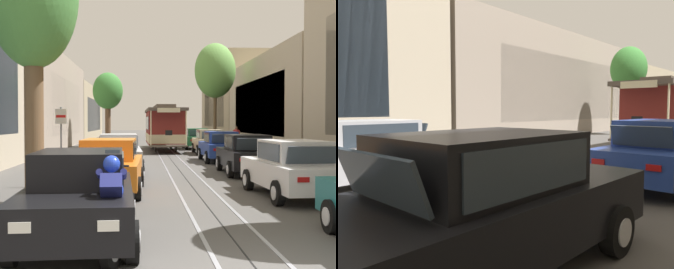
% 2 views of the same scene
% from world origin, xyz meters
% --- Properties ---
extents(ground_plane, '(167.49, 167.49, 0.00)m').
position_xyz_m(ground_plane, '(0.00, 26.80, 0.00)').
color(ground_plane, '#4C4947').
extents(trolley_track_rails, '(1.14, 74.99, 0.01)m').
position_xyz_m(trolley_track_rails, '(0.00, 31.50, 0.00)').
color(trolley_track_rails, gray).
rests_on(trolley_track_rails, ground).
extents(building_facade_left, '(5.41, 66.69, 10.24)m').
position_xyz_m(building_facade_left, '(-9.99, 28.99, 4.10)').
color(building_facade_left, '#BCAD93').
rests_on(building_facade_left, ground).
extents(building_facade_right, '(5.99, 66.69, 9.88)m').
position_xyz_m(building_facade_right, '(10.41, 32.54, 4.54)').
color(building_facade_right, '#BCAD93').
rests_on(building_facade_right, ground).
extents(parked_car_black_near_left, '(2.12, 4.41, 1.58)m').
position_xyz_m(parked_car_black_near_left, '(-2.70, 2.31, 0.80)').
color(parked_car_black_near_left, black).
rests_on(parked_car_black_near_left, ground).
extents(parked_car_orange_second_left, '(2.09, 4.40, 1.58)m').
position_xyz_m(parked_car_orange_second_left, '(-2.57, 7.86, 0.80)').
color(parked_car_orange_second_left, orange).
rests_on(parked_car_orange_second_left, ground).
extents(parked_car_silver_mid_left, '(2.12, 4.41, 1.58)m').
position_xyz_m(parked_car_silver_mid_left, '(-2.56, 13.49, 0.80)').
color(parked_car_silver_mid_left, '#B7B7BC').
rests_on(parked_car_silver_mid_left, ground).
extents(parked_car_white_second_right, '(2.14, 4.42, 1.58)m').
position_xyz_m(parked_car_white_second_right, '(2.57, 6.82, 0.80)').
color(parked_car_white_second_right, silver).
rests_on(parked_car_white_second_right, ground).
extents(parked_car_black_mid_right, '(2.04, 4.38, 1.58)m').
position_xyz_m(parked_car_black_mid_right, '(2.56, 12.51, 0.80)').
color(parked_car_black_mid_right, black).
rests_on(parked_car_black_mid_right, ground).
extents(parked_car_blue_fourth_right, '(2.00, 4.36, 1.58)m').
position_xyz_m(parked_car_blue_fourth_right, '(2.52, 18.45, 0.80)').
color(parked_car_blue_fourth_right, '#233D93').
rests_on(parked_car_blue_fourth_right, ground).
extents(parked_car_beige_fifth_right, '(2.01, 4.37, 1.58)m').
position_xyz_m(parked_car_beige_fifth_right, '(2.78, 24.32, 0.80)').
color(parked_car_beige_fifth_right, '#C1B28E').
rests_on(parked_car_beige_fifth_right, ground).
extents(parked_car_green_sixth_right, '(2.01, 4.36, 1.58)m').
position_xyz_m(parked_car_green_sixth_right, '(2.60, 29.82, 0.80)').
color(parked_car_green_sixth_right, '#1E6038').
rests_on(parked_car_green_sixth_right, ground).
extents(street_tree_kerb_left_second, '(2.53, 2.28, 6.22)m').
position_xyz_m(street_tree_kerb_left_second, '(-4.45, 33.53, 4.56)').
color(street_tree_kerb_left_second, brown).
rests_on(street_tree_kerb_left_second, ground).
extents(street_tree_kerb_right_second, '(3.53, 3.54, 8.84)m').
position_xyz_m(street_tree_kerb_right_second, '(4.70, 34.08, 6.47)').
color(street_tree_kerb_right_second, brown).
rests_on(street_tree_kerb_right_second, ground).
extents(cable_car_trolley, '(2.72, 9.16, 3.28)m').
position_xyz_m(cable_car_trolley, '(0.00, 28.19, 1.66)').
color(cable_car_trolley, maroon).
rests_on(cable_car_trolley, ground).
extents(motorcycle_with_rider, '(0.54, 1.91, 1.63)m').
position_xyz_m(motorcycle_with_rider, '(-2.08, 1.24, 0.86)').
color(motorcycle_with_rider, black).
rests_on(motorcycle_with_rider, ground).
extents(pedestrian_on_left_pavement, '(0.55, 0.42, 1.71)m').
position_xyz_m(pedestrian_on_left_pavement, '(5.86, 30.59, 0.97)').
color(pedestrian_on_left_pavement, '#282D38').
rests_on(pedestrian_on_left_pavement, ground).
extents(street_sign_post, '(0.36, 0.07, 2.57)m').
position_xyz_m(street_sign_post, '(-4.21, 9.28, 1.60)').
color(street_sign_post, slate).
rests_on(street_sign_post, ground).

